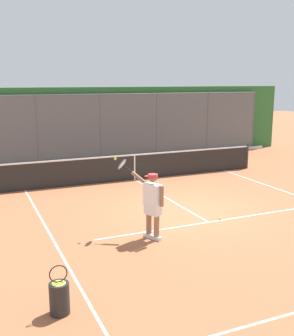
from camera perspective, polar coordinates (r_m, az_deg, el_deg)
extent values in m
plane|color=#A8603D|center=(11.89, 5.75, -5.87)|extent=(60.00, 60.00, 0.00)
cube|color=white|center=(11.03, 8.45, -7.37)|extent=(6.19, 0.05, 0.01)
cube|color=white|center=(10.08, -12.88, -9.43)|extent=(0.05, 9.45, 0.01)
cube|color=white|center=(13.19, 2.49, -4.01)|extent=(0.05, 5.20, 0.01)
cylinder|color=#565B60|center=(23.08, 14.38, 6.35)|extent=(0.07, 0.07, 3.05)
cylinder|color=#565B60|center=(21.46, 8.33, 6.20)|extent=(0.07, 0.07, 3.05)
cylinder|color=#565B60|center=(20.12, 1.39, 5.95)|extent=(0.07, 0.07, 3.05)
cylinder|color=#565B60|center=(19.10, -6.40, 5.56)|extent=(0.07, 0.07, 3.05)
cylinder|color=#565B60|center=(18.47, -14.88, 5.02)|extent=(0.07, 0.07, 3.05)
cylinder|color=#565B60|center=(19.00, -6.51, 10.02)|extent=(17.05, 0.05, 0.05)
cube|color=#565B60|center=(19.10, -6.40, 5.56)|extent=(17.05, 0.02, 3.05)
cube|color=#2D6B33|center=(19.71, -6.98, 6.15)|extent=(20.05, 0.90, 3.33)
cube|color=silver|center=(19.15, -6.14, 1.19)|extent=(18.05, 0.18, 0.15)
cylinder|color=#2D2D2D|center=(17.86, 13.60, 1.64)|extent=(0.09, 0.09, 1.07)
cube|color=black|center=(15.39, -1.73, 0.05)|extent=(10.09, 0.02, 0.91)
cube|color=white|center=(15.30, -1.74, 1.81)|extent=(10.09, 0.04, 0.05)
cube|color=white|center=(15.39, -1.73, 0.05)|extent=(0.05, 0.04, 0.91)
cube|color=silver|center=(9.76, 1.32, -9.60)|extent=(0.21, 0.28, 0.09)
cylinder|color=#8C664C|center=(9.62, 1.33, -7.37)|extent=(0.13, 0.13, 0.71)
cube|color=silver|center=(9.91, 0.26, -9.25)|extent=(0.21, 0.28, 0.09)
cylinder|color=#8C664C|center=(9.77, 0.26, -7.06)|extent=(0.13, 0.13, 0.71)
cube|color=white|center=(9.60, 0.80, -5.66)|extent=(0.35, 0.43, 0.26)
cube|color=white|center=(9.51, 0.80, -3.72)|extent=(0.37, 0.49, 0.52)
cylinder|color=#8C664C|center=(9.33, 2.06, -3.90)|extent=(0.08, 0.08, 0.47)
cylinder|color=#8C664C|center=(9.66, -1.23, -1.27)|extent=(0.30, 0.32, 0.27)
sphere|color=#8C664C|center=(9.41, 0.81, -1.39)|extent=(0.20, 0.20, 0.20)
cylinder|color=red|center=(9.40, 0.81, -1.07)|extent=(0.30, 0.30, 0.07)
cube|color=red|center=(9.47, 0.32, -1.15)|extent=(0.22, 0.23, 0.02)
cylinder|color=black|center=(9.72, -2.46, -0.28)|extent=(0.14, 0.15, 0.13)
torus|color=#28569E|center=(9.78, -3.45, 0.52)|extent=(0.34, 0.33, 0.26)
cylinder|color=silver|center=(9.78, -3.45, 0.52)|extent=(0.28, 0.27, 0.21)
sphere|color=#CCDB33|center=(9.84, -4.39, 1.28)|extent=(0.07, 0.07, 0.07)
sphere|color=#C1D138|center=(11.27, 10.05, -6.84)|extent=(0.07, 0.07, 0.07)
cylinder|color=black|center=(6.99, -11.94, -17.13)|extent=(0.32, 0.32, 0.52)
torus|color=black|center=(6.80, -12.10, -14.03)|extent=(0.29, 0.02, 0.29)
ellipsoid|color=#D6E042|center=(6.88, -12.03, -15.45)|extent=(0.27, 0.27, 0.10)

